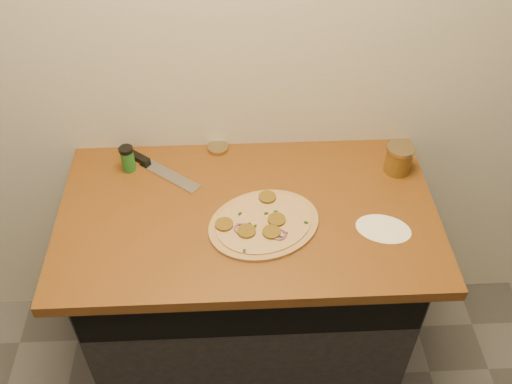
{
  "coord_description": "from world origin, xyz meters",
  "views": [
    {
      "loc": [
        -0.03,
        0.16,
        2.2
      ],
      "look_at": [
        0.03,
        1.45,
        0.95
      ],
      "focal_mm": 40.0,
      "sensor_mm": 36.0,
      "label": 1
    }
  ],
  "objects_px": {
    "pizza": "(263,224)",
    "salsa_jar": "(399,159)",
    "spice_shaker": "(128,159)",
    "chefs_knife": "(151,165)"
  },
  "relations": [
    {
      "from": "pizza",
      "to": "salsa_jar",
      "type": "relative_size",
      "value": 4.47
    },
    {
      "from": "salsa_jar",
      "to": "pizza",
      "type": "bearing_deg",
      "value": -153.32
    },
    {
      "from": "salsa_jar",
      "to": "spice_shaker",
      "type": "distance_m",
      "value": 0.91
    },
    {
      "from": "pizza",
      "to": "spice_shaker",
      "type": "height_order",
      "value": "spice_shaker"
    },
    {
      "from": "pizza",
      "to": "chefs_knife",
      "type": "xyz_separation_m",
      "value": [
        -0.37,
        0.29,
        -0.0
      ]
    },
    {
      "from": "pizza",
      "to": "spice_shaker",
      "type": "xyz_separation_m",
      "value": [
        -0.44,
        0.28,
        0.04
      ]
    },
    {
      "from": "salsa_jar",
      "to": "chefs_knife",
      "type": "bearing_deg",
      "value": 175.95
    },
    {
      "from": "pizza",
      "to": "spice_shaker",
      "type": "relative_size",
      "value": 4.79
    },
    {
      "from": "spice_shaker",
      "to": "pizza",
      "type": "bearing_deg",
      "value": -32.52
    },
    {
      "from": "chefs_knife",
      "to": "spice_shaker",
      "type": "bearing_deg",
      "value": -169.9
    }
  ]
}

